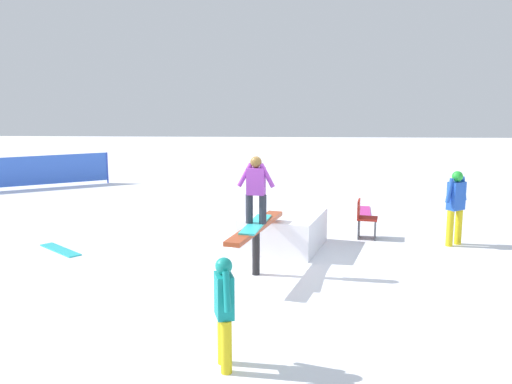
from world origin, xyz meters
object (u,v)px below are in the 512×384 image
object	(u,v)px
bystander_teal	(224,307)
folding_chair	(365,220)
bystander_blue	(456,204)
loose_snowboard_magenta	(365,211)
rail_feature	(256,233)
loose_snowboard_cyan	(60,250)
main_rider_on_rail	(256,193)

from	to	relation	value
bystander_teal	folding_chair	bearing A→B (deg)	-37.36
bystander_blue	bystander_teal	world-z (taller)	bystander_blue
loose_snowboard_magenta	folding_chair	distance (m)	2.90
loose_snowboard_magenta	folding_chair	world-z (taller)	folding_chair
bystander_blue	loose_snowboard_magenta	world-z (taller)	bystander_blue
bystander_teal	folding_chair	distance (m)	6.72
rail_feature	bystander_blue	bearing A→B (deg)	133.32
rail_feature	loose_snowboard_magenta	world-z (taller)	rail_feature
bystander_blue	loose_snowboard_cyan	world-z (taller)	bystander_blue
loose_snowboard_magenta	loose_snowboard_cyan	world-z (taller)	same
rail_feature	bystander_teal	xyz separation A→B (m)	(3.54, -0.22, -0.00)
main_rider_on_rail	bystander_blue	size ratio (longest dim) A/B	0.96
bystander_teal	loose_snowboard_cyan	distance (m)	6.35
bystander_teal	folding_chair	size ratio (longest dim) A/B	1.58
bystander_teal	rail_feature	bearing A→B (deg)	-18.50
loose_snowboard_cyan	bystander_teal	bearing A→B (deg)	-9.15
main_rider_on_rail	loose_snowboard_magenta	xyz separation A→B (m)	(-5.51, 2.76, -1.50)
main_rider_on_rail	loose_snowboard_cyan	size ratio (longest dim) A/B	1.18
bystander_blue	loose_snowboard_cyan	distance (m)	8.42
main_rider_on_rail	loose_snowboard_cyan	xyz separation A→B (m)	(-1.39, -4.16, -1.50)
rail_feature	bystander_teal	distance (m)	3.55
loose_snowboard_magenta	folding_chair	xyz separation A→B (m)	(2.85, -0.42, 0.40)
rail_feature	main_rider_on_rail	xyz separation A→B (m)	(0.00, 0.00, 0.73)
rail_feature	folding_chair	world-z (taller)	rail_feature
bystander_blue	bystander_teal	distance (m)	7.21
main_rider_on_rail	bystander_blue	xyz separation A→B (m)	(-2.17, 4.18, -0.60)
bystander_blue	loose_snowboard_magenta	bearing A→B (deg)	77.68
main_rider_on_rail	folding_chair	distance (m)	3.71
bystander_blue	folding_chair	bearing A→B (deg)	129.76
rail_feature	loose_snowboard_cyan	world-z (taller)	rail_feature
rail_feature	loose_snowboard_cyan	xyz separation A→B (m)	(-1.39, -4.16, -0.77)
loose_snowboard_magenta	bystander_blue	bearing A→B (deg)	-149.81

